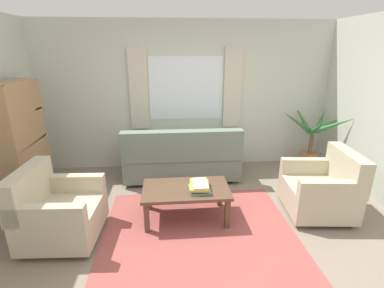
% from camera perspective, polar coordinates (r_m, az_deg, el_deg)
% --- Properties ---
extents(ground_plane, '(6.24, 6.24, 0.00)m').
position_cam_1_polar(ground_plane, '(3.56, 1.48, -17.84)').
color(ground_plane, gray).
extents(wall_back, '(5.32, 0.12, 2.60)m').
position_cam_1_polar(wall_back, '(5.18, -1.20, 9.60)').
color(wall_back, beige).
rests_on(wall_back, ground_plane).
extents(window_with_curtains, '(1.98, 0.07, 1.40)m').
position_cam_1_polar(window_with_curtains, '(5.07, -1.15, 11.12)').
color(window_with_curtains, white).
extents(area_rug, '(2.31, 2.07, 0.01)m').
position_cam_1_polar(area_rug, '(3.56, 1.48, -17.76)').
color(area_rug, '#9E4C47').
rests_on(area_rug, ground_plane).
extents(couch, '(1.90, 0.82, 0.92)m').
position_cam_1_polar(couch, '(4.76, -2.07, -2.90)').
color(couch, slate).
rests_on(couch, ground_plane).
extents(armchair_left, '(0.86, 0.88, 0.88)m').
position_cam_1_polar(armchair_left, '(3.66, -25.64, -12.17)').
color(armchair_left, '#BCB293').
rests_on(armchair_left, ground_plane).
extents(armchair_right, '(0.90, 0.92, 0.88)m').
position_cam_1_polar(armchair_right, '(4.17, 24.88, -8.21)').
color(armchair_right, '#BCB293').
rests_on(armchair_right, ground_plane).
extents(coffee_table, '(1.10, 0.64, 0.44)m').
position_cam_1_polar(coffee_table, '(3.66, -1.23, -9.67)').
color(coffee_table, brown).
rests_on(coffee_table, ground_plane).
extents(book_stack_on_table, '(0.27, 0.34, 0.10)m').
position_cam_1_polar(book_stack_on_table, '(3.56, 1.53, -8.56)').
color(book_stack_on_table, '#5B8E93').
rests_on(book_stack_on_table, coffee_table).
extents(potted_plant, '(1.09, 1.10, 1.14)m').
position_cam_1_polar(potted_plant, '(5.48, 23.14, 0.58)').
color(potted_plant, '#9E6B4C').
rests_on(potted_plant, ground_plane).
extents(bookshelf, '(0.30, 0.94, 1.72)m').
position_cam_1_polar(bookshelf, '(4.63, -30.45, -0.91)').
color(bookshelf, '#A87F56').
rests_on(bookshelf, ground_plane).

